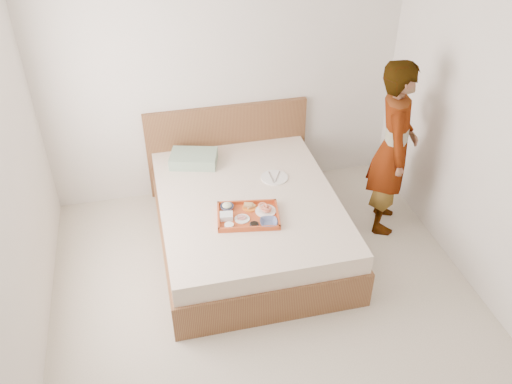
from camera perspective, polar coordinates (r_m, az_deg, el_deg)
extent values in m
cube|color=beige|center=(4.38, 2.01, -13.81)|extent=(3.50, 4.00, 0.01)
cube|color=silver|center=(5.21, -3.50, 12.68)|extent=(3.50, 0.01, 2.60)
cube|color=brown|center=(4.90, -0.84, -3.07)|extent=(1.65, 2.00, 0.53)
cube|color=brown|center=(5.56, -3.05, 4.73)|extent=(1.65, 0.06, 0.95)
cube|color=#9BB399|center=(5.21, -6.65, 3.55)|extent=(0.50, 0.41, 0.11)
cube|color=#BB3B1A|center=(4.49, -0.85, -2.52)|extent=(0.57, 0.45, 0.05)
cylinder|color=white|center=(4.55, 1.04, -2.03)|extent=(0.20, 0.20, 0.01)
imported|color=#141B4C|center=(4.41, 1.36, -3.27)|extent=(0.17, 0.17, 0.04)
cylinder|color=black|center=(4.39, -0.20, -3.53)|extent=(0.09, 0.09, 0.03)
cylinder|color=white|center=(4.47, -1.48, -2.89)|extent=(0.15, 0.15, 0.01)
cylinder|color=orange|center=(4.59, -0.71, -1.65)|extent=(0.14, 0.14, 0.01)
imported|color=#141B4C|center=(4.58, -3.10, -1.63)|extent=(0.13, 0.13, 0.04)
cube|color=silver|center=(4.47, -3.17, -2.59)|extent=(0.12, 0.10, 0.05)
cylinder|color=white|center=(4.39, -2.88, -3.58)|extent=(0.09, 0.09, 0.03)
cylinder|color=white|center=(4.99, 1.98, 1.55)|extent=(0.32, 0.32, 0.01)
imported|color=beige|center=(4.99, 14.40, 4.48)|extent=(0.60, 0.72, 1.68)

